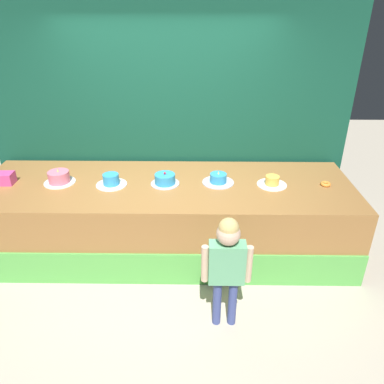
{
  "coord_description": "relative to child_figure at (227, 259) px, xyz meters",
  "views": [
    {
      "loc": [
        0.34,
        -2.95,
        2.59
      ],
      "look_at": [
        0.3,
        0.38,
        0.87
      ],
      "focal_mm": 34.44,
      "sensor_mm": 36.0,
      "label": 1
    }
  ],
  "objects": [
    {
      "name": "ground_plane",
      "position": [
        -0.6,
        0.51,
        -0.71
      ],
      "size": [
        12.0,
        12.0,
        0.0
      ],
      "primitive_type": "plane",
      "color": "#BCB29E"
    },
    {
      "name": "cake_right",
      "position": [
        -0.02,
        1.19,
        0.17
      ],
      "size": [
        0.35,
        0.35,
        0.14
      ],
      "color": "silver",
      "rests_on": "stage_platform"
    },
    {
      "name": "cake_far_right",
      "position": [
        0.56,
        1.14,
        0.16
      ],
      "size": [
        0.32,
        0.32,
        0.15
      ],
      "color": "white",
      "rests_on": "stage_platform"
    },
    {
      "name": "cake_center",
      "position": [
        -0.6,
        1.15,
        0.18
      ],
      "size": [
        0.31,
        0.31,
        0.14
      ],
      "color": "silver",
      "rests_on": "stage_platform"
    },
    {
      "name": "child_figure",
      "position": [
        0.0,
        0.0,
        0.0
      ],
      "size": [
        0.42,
        0.19,
        1.1
      ],
      "color": "#3F4C8C",
      "rests_on": "ground_plane"
    },
    {
      "name": "cake_far_left",
      "position": [
        -1.75,
        1.16,
        0.18
      ],
      "size": [
        0.34,
        0.34,
        0.17
      ],
      "color": "white",
      "rests_on": "stage_platform"
    },
    {
      "name": "cake_left",
      "position": [
        -1.17,
        1.12,
        0.18
      ],
      "size": [
        0.33,
        0.33,
        0.13
      ],
      "color": "white",
      "rests_on": "stage_platform"
    },
    {
      "name": "donut",
      "position": [
        1.14,
        1.14,
        0.14
      ],
      "size": [
        0.11,
        0.11,
        0.03
      ],
      "primitive_type": "torus",
      "color": "orange",
      "rests_on": "stage_platform"
    },
    {
      "name": "pink_box",
      "position": [
        -2.33,
        1.14,
        0.18
      ],
      "size": [
        0.19,
        0.16,
        0.12
      ],
      "primitive_type": "cube",
      "rotation": [
        0.0,
        0.0,
        0.03
      ],
      "color": "#E24896",
      "rests_on": "stage_platform"
    },
    {
      "name": "stage_platform",
      "position": [
        -0.6,
        1.15,
        -0.3
      ],
      "size": [
        4.08,
        1.3,
        0.83
      ],
      "color": "#9E6B38",
      "rests_on": "ground_plane"
    },
    {
      "name": "curtain_backdrop",
      "position": [
        -0.6,
        1.89,
        0.67
      ],
      "size": [
        4.3,
        0.08,
        2.77
      ],
      "primitive_type": "cube",
      "color": "#144C38",
      "rests_on": "ground_plane"
    }
  ]
}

